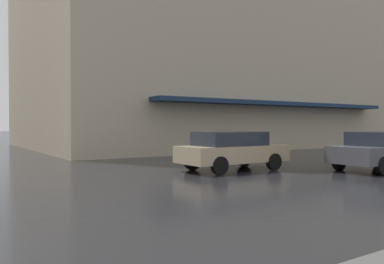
{
  "coord_description": "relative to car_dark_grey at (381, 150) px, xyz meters",
  "views": [
    {
      "loc": [
        -5.65,
        -0.57,
        1.66
      ],
      "look_at": [
        6.04,
        -8.26,
        1.41
      ],
      "focal_mm": 36.66,
      "sensor_mm": 36.0,
      "label": 1
    }
  ],
  "objects": [
    {
      "name": "car_champagne",
      "position": [
        3.0,
        4.56,
        0.0
      ],
      "size": [
        1.85,
        4.1,
        1.41
      ],
      "color": "tan",
      "rests_on": "ground_plane"
    },
    {
      "name": "car_dark_grey",
      "position": [
        0.0,
        0.0,
        0.0
      ],
      "size": [
        1.85,
        4.1,
        1.41
      ],
      "color": "#4C4C51",
      "rests_on": "ground_plane"
    },
    {
      "name": "haussmann_block_corner",
      "position": [
        18.94,
        -4.99,
        8.91
      ],
      "size": [
        19.09,
        26.8,
        19.74
      ],
      "color": "tan",
      "rests_on": "ground_plane"
    }
  ]
}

